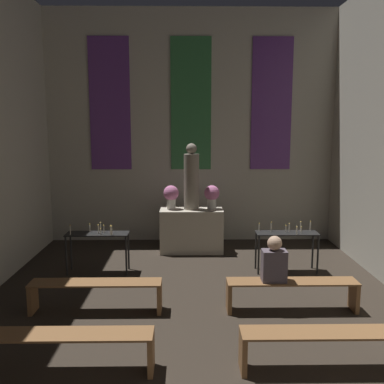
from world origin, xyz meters
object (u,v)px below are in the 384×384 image
(flower_vase_left, at_px, (171,195))
(pew_third_right, at_px, (326,342))
(pew_back_left, at_px, (96,290))
(candle_rack_right, at_px, (287,238))
(person_seated, at_px, (274,261))
(candle_rack_left, at_px, (98,239))
(pew_third_left, at_px, (67,344))
(flower_vase_right, at_px, (212,195))
(altar, at_px, (191,230))
(pew_back_right, at_px, (292,289))
(statue, at_px, (191,179))

(flower_vase_left, bearing_deg, pew_third_right, -67.94)
(flower_vase_left, height_order, pew_back_left, flower_vase_left)
(candle_rack_right, bearing_deg, person_seated, -109.04)
(candle_rack_left, xyz_separation_m, pew_third_right, (3.26, -3.35, -0.31))
(pew_third_left, bearing_deg, flower_vase_right, 67.94)
(altar, xyz_separation_m, pew_third_left, (-1.47, -4.73, -0.13))
(candle_rack_right, bearing_deg, pew_third_left, -134.23)
(pew_third_left, height_order, pew_back_right, same)
(altar, relative_size, candle_rack_right, 1.17)
(pew_third_left, distance_m, pew_back_right, 3.34)
(pew_back_left, bearing_deg, candle_rack_right, 28.35)
(altar, distance_m, pew_third_left, 4.96)
(candle_rack_left, height_order, person_seated, person_seated)
(flower_vase_left, distance_m, pew_back_left, 3.43)
(candle_rack_left, bearing_deg, flower_vase_left, 45.68)
(person_seated, bearing_deg, flower_vase_left, 117.53)
(pew_third_right, relative_size, pew_back_right, 1.00)
(pew_third_right, bearing_deg, pew_third_left, 180.00)
(pew_third_left, height_order, pew_back_left, same)
(pew_third_left, distance_m, pew_back_left, 1.59)
(flower_vase_right, xyz_separation_m, pew_back_left, (-1.92, -3.14, -0.92))
(pew_third_right, bearing_deg, flower_vase_left, 112.06)
(flower_vase_right, relative_size, person_seated, 0.76)
(flower_vase_right, distance_m, pew_third_right, 4.93)
(candle_rack_left, xyz_separation_m, candle_rack_right, (3.59, 0.00, -0.00))
(pew_third_left, bearing_deg, altar, 72.74)
(pew_third_left, xyz_separation_m, person_seated, (2.66, 1.59, 0.44))
(statue, xyz_separation_m, person_seated, (1.19, -3.14, -0.84))
(pew_back_right, bearing_deg, candle_rack_left, 151.67)
(altar, xyz_separation_m, candle_rack_right, (1.80, -1.38, 0.17))
(pew_third_right, relative_size, pew_back_left, 1.00)
(altar, relative_size, pew_back_left, 0.70)
(flower_vase_right, xyz_separation_m, candle_rack_right, (1.35, -1.38, -0.61))
(flower_vase_right, xyz_separation_m, person_seated, (0.74, -3.14, -0.48))
(flower_vase_left, relative_size, pew_third_left, 0.27)
(pew_third_right, xyz_separation_m, pew_back_left, (-2.94, 1.59, 0.00))
(statue, relative_size, flower_vase_left, 2.74)
(statue, bearing_deg, person_seated, -69.26)
(flower_vase_right, bearing_deg, statue, 180.00)
(flower_vase_left, height_order, pew_third_left, flower_vase_left)
(candle_rack_left, bearing_deg, statue, 37.55)
(flower_vase_right, xyz_separation_m, candle_rack_left, (-2.24, -1.38, -0.61))
(pew_third_right, bearing_deg, candle_rack_left, 134.23)
(statue, relative_size, pew_back_right, 0.74)
(candle_rack_left, height_order, pew_back_left, candle_rack_left)
(pew_third_left, relative_size, pew_back_right, 1.00)
(flower_vase_left, xyz_separation_m, pew_third_right, (1.92, -4.73, -0.92))
(altar, xyz_separation_m, person_seated, (1.19, -3.14, 0.30))
(pew_third_right, distance_m, pew_back_right, 1.59)
(pew_back_left, bearing_deg, flower_vase_right, 58.58)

